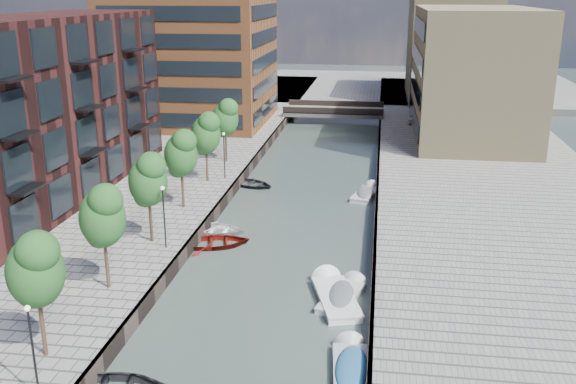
% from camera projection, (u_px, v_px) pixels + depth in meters
% --- Properties ---
extents(water, '(300.00, 300.00, 0.00)m').
position_uv_depth(water, '(306.00, 193.00, 55.63)').
color(water, '#38473F').
rests_on(water, ground).
extents(quay_right, '(20.00, 140.00, 1.00)m').
position_uv_depth(quay_right, '(497.00, 195.00, 53.28)').
color(quay_right, gray).
rests_on(quay_right, ground).
extents(quay_wall_left, '(0.25, 140.00, 1.00)m').
position_uv_depth(quay_wall_left, '(237.00, 184.00, 56.31)').
color(quay_wall_left, '#332823').
rests_on(quay_wall_left, ground).
extents(quay_wall_right, '(0.25, 140.00, 1.00)m').
position_uv_depth(quay_wall_right, '(377.00, 190.00, 54.64)').
color(quay_wall_right, '#332823').
rests_on(quay_wall_right, ground).
extents(far_closure, '(80.00, 40.00, 1.00)m').
position_uv_depth(far_closure, '(346.00, 88.00, 112.09)').
color(far_closure, gray).
rests_on(far_closure, ground).
extents(apartment_block, '(8.00, 38.00, 14.00)m').
position_uv_depth(apartment_block, '(18.00, 117.00, 46.52)').
color(apartment_block, black).
rests_on(apartment_block, quay_left).
extents(tan_block_near, '(12.00, 25.00, 14.00)m').
position_uv_depth(tan_block_near, '(471.00, 72.00, 71.78)').
color(tan_block_near, tan).
rests_on(tan_block_near, quay_right).
extents(tan_block_far, '(12.00, 20.00, 16.00)m').
position_uv_depth(tan_block_far, '(450.00, 44.00, 96.02)').
color(tan_block_far, tan).
rests_on(tan_block_far, quay_right).
extents(bridge, '(13.00, 6.00, 1.30)m').
position_uv_depth(bridge, '(334.00, 111.00, 85.40)').
color(bridge, gray).
rests_on(bridge, ground).
extents(tree_1, '(2.50, 2.50, 5.95)m').
position_uv_depth(tree_1, '(35.00, 268.00, 27.83)').
color(tree_1, '#382619').
rests_on(tree_1, quay_left).
extents(tree_2, '(2.50, 2.50, 5.95)m').
position_uv_depth(tree_2, '(102.00, 214.00, 34.43)').
color(tree_2, '#382619').
rests_on(tree_2, quay_left).
extents(tree_3, '(2.50, 2.50, 5.95)m').
position_uv_depth(tree_3, '(148.00, 178.00, 41.04)').
color(tree_3, '#382619').
rests_on(tree_3, quay_left).
extents(tree_4, '(2.50, 2.50, 5.95)m').
position_uv_depth(tree_4, '(181.00, 152.00, 47.65)').
color(tree_4, '#382619').
rests_on(tree_4, quay_left).
extents(tree_5, '(2.50, 2.50, 5.95)m').
position_uv_depth(tree_5, '(206.00, 132.00, 54.25)').
color(tree_5, '#382619').
rests_on(tree_5, quay_left).
extents(tree_6, '(2.50, 2.50, 5.95)m').
position_uv_depth(tree_6, '(225.00, 117.00, 60.86)').
color(tree_6, '#382619').
rests_on(tree_6, quay_left).
extents(lamp_0, '(0.24, 0.24, 4.12)m').
position_uv_depth(lamp_0, '(32.00, 342.00, 25.36)').
color(lamp_0, black).
rests_on(lamp_0, quay_left).
extents(lamp_1, '(0.24, 0.24, 4.12)m').
position_uv_depth(lamp_1, '(164.00, 211.00, 40.46)').
color(lamp_1, black).
rests_on(lamp_1, quay_left).
extents(lamp_2, '(0.24, 0.24, 4.12)m').
position_uv_depth(lamp_2, '(224.00, 151.00, 55.56)').
color(lamp_2, black).
rests_on(lamp_2, quay_left).
extents(sloop_2, '(5.65, 4.75, 1.00)m').
position_uv_depth(sloop_2, '(215.00, 246.00, 44.10)').
color(sloop_2, maroon).
rests_on(sloop_2, ground).
extents(sloop_3, '(4.64, 3.42, 0.93)m').
position_uv_depth(sloop_3, '(215.00, 233.00, 46.48)').
color(sloop_3, white).
rests_on(sloop_3, ground).
extents(sloop_4, '(5.34, 4.71, 0.92)m').
position_uv_depth(sloop_4, '(251.00, 186.00, 57.55)').
color(sloop_4, black).
rests_on(sloop_4, ground).
extents(motorboat_1, '(2.77, 4.84, 1.53)m').
position_uv_depth(motorboat_1, '(344.00, 295.00, 36.58)').
color(motorboat_1, silver).
rests_on(motorboat_1, ground).
extents(motorboat_2, '(3.37, 5.87, 1.85)m').
position_uv_depth(motorboat_2, '(333.00, 295.00, 36.74)').
color(motorboat_2, white).
rests_on(motorboat_2, ground).
extents(motorboat_3, '(2.04, 4.90, 1.59)m').
position_uv_depth(motorboat_3, '(351.00, 367.00, 29.55)').
color(motorboat_3, beige).
rests_on(motorboat_3, ground).
extents(motorboat_4, '(2.53, 4.74, 1.50)m').
position_uv_depth(motorboat_4, '(366.00, 193.00, 54.88)').
color(motorboat_4, silver).
rests_on(motorboat_4, ground).
extents(car, '(2.33, 4.27, 1.38)m').
position_uv_depth(car, '(417.00, 117.00, 79.59)').
color(car, '#B6B8BB').
rests_on(car, quay_right).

